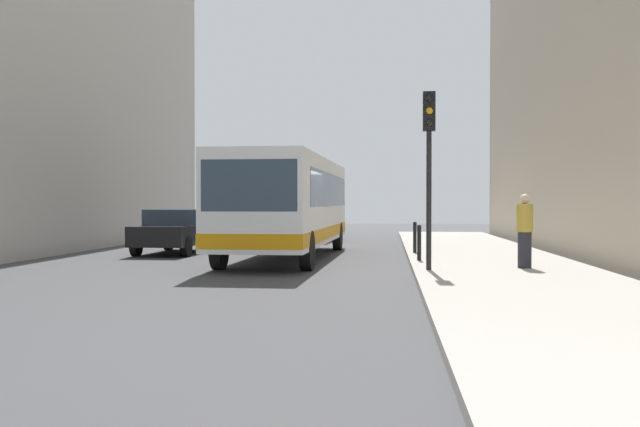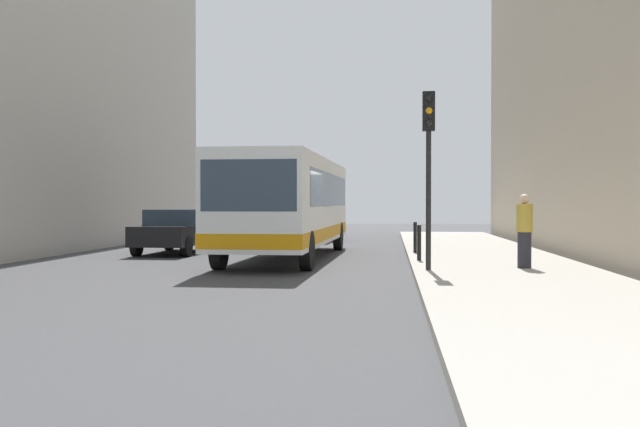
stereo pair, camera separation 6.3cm
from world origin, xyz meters
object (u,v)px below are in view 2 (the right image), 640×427
at_px(traffic_light, 429,146).
at_px(car_beside_bus, 178,230).
at_px(car_behind_bus, 313,224).
at_px(bollard_mid, 415,237).
at_px(bus, 289,202).
at_px(bollard_near, 419,243).
at_px(pedestrian_near_signal, 524,231).

bearing_deg(traffic_light, car_beside_bus, 139.09).
height_order(car_behind_bus, bollard_mid, car_behind_bus).
height_order(car_beside_bus, car_behind_bus, same).
bearing_deg(traffic_light, car_behind_bus, 105.93).
xyz_separation_m(bus, bollard_mid, (3.86, 0.69, -1.10)).
relative_size(traffic_light, bollard_near, 4.32).
relative_size(car_beside_bus, pedestrian_near_signal, 2.55).
bearing_deg(car_beside_bus, car_behind_bus, -112.73).
bearing_deg(bollard_mid, traffic_light, -89.02).
height_order(bollard_near, bollard_mid, same).
relative_size(bus, bollard_near, 11.67).
distance_m(traffic_light, bollard_mid, 6.34).
height_order(traffic_light, pedestrian_near_signal, traffic_light).
xyz_separation_m(traffic_light, pedestrian_near_signal, (2.29, 0.72, -1.98)).
xyz_separation_m(car_beside_bus, traffic_light, (8.00, -6.93, 2.22)).
xyz_separation_m(bus, traffic_light, (3.96, -5.19, 1.28)).
height_order(bus, car_behind_bus, bus).
height_order(car_behind_bus, traffic_light, traffic_light).
bearing_deg(bollard_mid, bus, -169.93).
height_order(bus, pedestrian_near_signal, bus).
bearing_deg(car_behind_bus, car_beside_bus, 68.01).
bearing_deg(traffic_light, bus, 127.40).
distance_m(car_behind_bus, pedestrian_near_signal, 15.65).
bearing_deg(bollard_near, bus, 148.01).
distance_m(traffic_light, bollard_near, 3.65).
xyz_separation_m(car_behind_bus, bollard_mid, (4.16, -9.06, -0.16)).
bearing_deg(car_behind_bus, bus, 94.81).
bearing_deg(traffic_light, pedestrian_near_signal, 17.46).
relative_size(car_beside_bus, bollard_near, 4.70).
xyz_separation_m(car_beside_bus, pedestrian_near_signal, (10.29, -6.21, 0.24)).
bearing_deg(bollard_near, car_beside_bus, 152.23).
bearing_deg(bollard_mid, bollard_near, -90.00).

